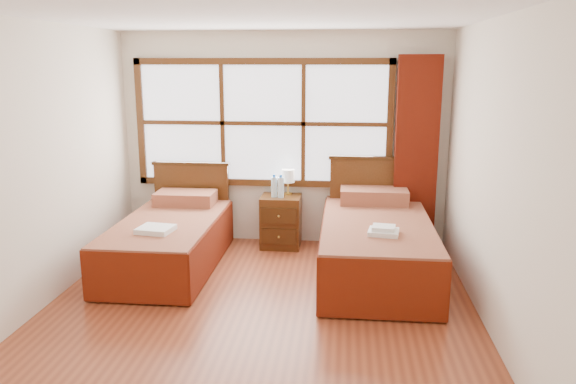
# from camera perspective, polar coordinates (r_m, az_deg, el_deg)

# --- Properties ---
(floor) EXTENTS (4.50, 4.50, 0.00)m
(floor) POSITION_cam_1_polar(r_m,az_deg,el_deg) (5.17, -3.24, -12.53)
(floor) COLOR brown
(floor) RESTS_ON ground
(ceiling) EXTENTS (4.50, 4.50, 0.00)m
(ceiling) POSITION_cam_1_polar(r_m,az_deg,el_deg) (4.68, -3.67, 17.55)
(ceiling) COLOR white
(ceiling) RESTS_ON wall_back
(wall_back) EXTENTS (4.00, 0.00, 4.00)m
(wall_back) POSITION_cam_1_polar(r_m,az_deg,el_deg) (6.96, -0.46, 5.37)
(wall_back) COLOR silver
(wall_back) RESTS_ON floor
(wall_left) EXTENTS (0.00, 4.50, 4.50)m
(wall_left) POSITION_cam_1_polar(r_m,az_deg,el_deg) (5.44, -24.71, 2.00)
(wall_left) COLOR silver
(wall_left) RESTS_ON floor
(wall_right) EXTENTS (0.00, 4.50, 4.50)m
(wall_right) POSITION_cam_1_polar(r_m,az_deg,el_deg) (4.86, 20.55, 1.16)
(wall_right) COLOR silver
(wall_right) RESTS_ON floor
(window) EXTENTS (3.16, 0.06, 1.56)m
(window) POSITION_cam_1_polar(r_m,az_deg,el_deg) (6.93, -2.57, 6.99)
(window) COLOR white
(window) RESTS_ON wall_back
(curtain) EXTENTS (0.50, 0.16, 2.30)m
(curtain) POSITION_cam_1_polar(r_m,az_deg,el_deg) (6.85, 12.87, 3.82)
(curtain) COLOR #5C1509
(curtain) RESTS_ON wall_back
(bed_left) EXTENTS (1.04, 2.06, 1.01)m
(bed_left) POSITION_cam_1_polar(r_m,az_deg,el_deg) (6.40, -11.88, -4.70)
(bed_left) COLOR #38200B
(bed_left) RESTS_ON floor
(bed_right) EXTENTS (1.15, 2.24, 1.13)m
(bed_right) POSITION_cam_1_polar(r_m,az_deg,el_deg) (6.11, 8.92, -5.12)
(bed_right) COLOR #38200B
(bed_right) RESTS_ON floor
(nightstand) EXTENTS (0.48, 0.47, 0.64)m
(nightstand) POSITION_cam_1_polar(r_m,az_deg,el_deg) (6.91, -0.72, -3.00)
(nightstand) COLOR #4B2810
(nightstand) RESTS_ON floor
(towels_left) EXTENTS (0.38, 0.34, 0.05)m
(towels_left) POSITION_cam_1_polar(r_m,az_deg,el_deg) (5.89, -13.29, -3.71)
(towels_left) COLOR white
(towels_left) RESTS_ON bed_left
(towels_right) EXTENTS (0.32, 0.29, 0.09)m
(towels_right) POSITION_cam_1_polar(r_m,az_deg,el_deg) (5.52, 9.68, -3.90)
(towels_right) COLOR white
(towels_right) RESTS_ON bed_right
(lamp) EXTENTS (0.16, 0.16, 0.31)m
(lamp) POSITION_cam_1_polar(r_m,az_deg,el_deg) (6.88, 0.01, 1.56)
(lamp) COLOR gold
(lamp) RESTS_ON nightstand
(bottle_near) EXTENTS (0.07, 0.07, 0.28)m
(bottle_near) POSITION_cam_1_polar(r_m,az_deg,el_deg) (6.77, -1.41, 0.54)
(bottle_near) COLOR #C1E7F9
(bottle_near) RESTS_ON nightstand
(bottle_far) EXTENTS (0.07, 0.07, 0.28)m
(bottle_far) POSITION_cam_1_polar(r_m,az_deg,el_deg) (6.74, -0.74, 0.50)
(bottle_far) COLOR #C1E7F9
(bottle_far) RESTS_ON nightstand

